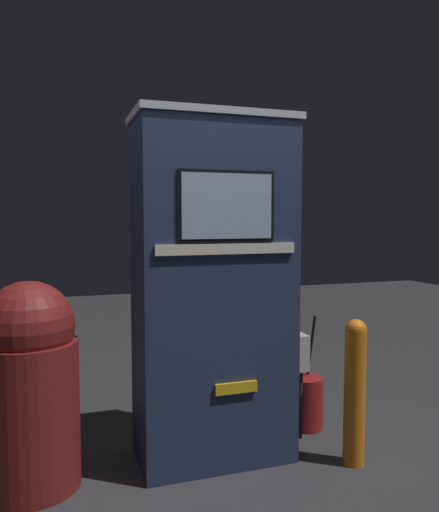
% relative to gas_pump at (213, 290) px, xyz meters
% --- Properties ---
extents(ground_plane, '(14.00, 14.00, 0.00)m').
position_rel_gas_pump_xyz_m(ground_plane, '(-0.00, -0.25, -1.04)').
color(ground_plane, '#2D2D30').
extents(gas_pump, '(1.02, 0.54, 2.07)m').
position_rel_gas_pump_xyz_m(gas_pump, '(0.00, 0.00, 0.00)').
color(gas_pump, '#232D4C').
rests_on(gas_pump, ground_plane).
extents(safety_bollard, '(0.13, 0.13, 0.88)m').
position_rel_gas_pump_xyz_m(safety_bollard, '(0.76, -0.36, -0.58)').
color(safety_bollard, orange).
rests_on(safety_bollard, ground_plane).
extents(trash_bin, '(0.51, 0.51, 1.14)m').
position_rel_gas_pump_xyz_m(trash_bin, '(-1.05, -0.03, -0.46)').
color(trash_bin, maroon).
rests_on(trash_bin, ground_plane).
extents(squeegee_bucket, '(0.24, 0.24, 0.80)m').
position_rel_gas_pump_xyz_m(squeegee_bucket, '(0.74, 0.19, -0.86)').
color(squeegee_bucket, maroon).
rests_on(squeegee_bucket, ground_plane).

